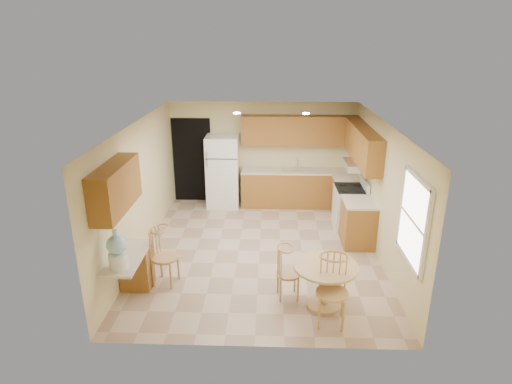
{
  "coord_description": "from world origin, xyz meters",
  "views": [
    {
      "loc": [
        0.18,
        -7.46,
        3.93
      ],
      "look_at": [
        -0.08,
        0.3,
        1.11
      ],
      "focal_mm": 30.0,
      "sensor_mm": 36.0,
      "label": 1
    }
  ],
  "objects_px": {
    "dining_table": "(325,280)",
    "chair_table_b": "(334,288)",
    "water_crock": "(117,251)",
    "chair_desk": "(163,253)",
    "chair_table_a": "(288,270)",
    "refrigerator": "(223,171)",
    "stove": "(350,207)"
  },
  "relations": [
    {
      "from": "chair_table_b",
      "to": "water_crock",
      "type": "height_order",
      "value": "water_crock"
    },
    {
      "from": "refrigerator",
      "to": "dining_table",
      "type": "relative_size",
      "value": 1.79
    },
    {
      "from": "refrigerator",
      "to": "chair_desk",
      "type": "height_order",
      "value": "refrigerator"
    },
    {
      "from": "refrigerator",
      "to": "dining_table",
      "type": "height_order",
      "value": "refrigerator"
    },
    {
      "from": "refrigerator",
      "to": "chair_table_a",
      "type": "bearing_deg",
      "value": -70.36
    },
    {
      "from": "refrigerator",
      "to": "stove",
      "type": "xyz_separation_m",
      "value": [
        2.88,
        -1.22,
        -0.4
      ]
    },
    {
      "from": "refrigerator",
      "to": "chair_table_b",
      "type": "relative_size",
      "value": 1.65
    },
    {
      "from": "stove",
      "to": "chair_table_b",
      "type": "relative_size",
      "value": 1.03
    },
    {
      "from": "water_crock",
      "to": "refrigerator",
      "type": "bearing_deg",
      "value": 76.71
    },
    {
      "from": "refrigerator",
      "to": "stove",
      "type": "height_order",
      "value": "refrigerator"
    },
    {
      "from": "dining_table",
      "to": "chair_desk",
      "type": "height_order",
      "value": "chair_desk"
    },
    {
      "from": "chair_table_a",
      "to": "water_crock",
      "type": "relative_size",
      "value": 1.47
    },
    {
      "from": "chair_table_a",
      "to": "chair_desk",
      "type": "bearing_deg",
      "value": -107.03
    },
    {
      "from": "refrigerator",
      "to": "chair_table_a",
      "type": "height_order",
      "value": "refrigerator"
    },
    {
      "from": "chair_table_b",
      "to": "chair_desk",
      "type": "xyz_separation_m",
      "value": [
        -2.64,
        1.01,
        -0.04
      ]
    },
    {
      "from": "chair_table_b",
      "to": "chair_desk",
      "type": "relative_size",
      "value": 1.06
    },
    {
      "from": "chair_desk",
      "to": "water_crock",
      "type": "relative_size",
      "value": 1.67
    },
    {
      "from": "dining_table",
      "to": "chair_table_a",
      "type": "distance_m",
      "value": 0.58
    },
    {
      "from": "chair_table_a",
      "to": "chair_table_b",
      "type": "bearing_deg",
      "value": 34.37
    },
    {
      "from": "dining_table",
      "to": "chair_table_b",
      "type": "xyz_separation_m",
      "value": [
        0.05,
        -0.5,
        0.17
      ]
    },
    {
      "from": "dining_table",
      "to": "water_crock",
      "type": "relative_size",
      "value": 1.63
    },
    {
      "from": "chair_table_a",
      "to": "chair_table_b",
      "type": "distance_m",
      "value": 0.9
    },
    {
      "from": "refrigerator",
      "to": "chair_desk",
      "type": "xyz_separation_m",
      "value": [
        -0.6,
        -3.7,
        -0.26
      ]
    },
    {
      "from": "water_crock",
      "to": "dining_table",
      "type": "bearing_deg",
      "value": 4.61
    },
    {
      "from": "chair_table_b",
      "to": "stove",
      "type": "bearing_deg",
      "value": -95.66
    },
    {
      "from": "chair_table_b",
      "to": "water_crock",
      "type": "distance_m",
      "value": 3.13
    },
    {
      "from": "refrigerator",
      "to": "water_crock",
      "type": "relative_size",
      "value": 2.92
    },
    {
      "from": "dining_table",
      "to": "water_crock",
      "type": "height_order",
      "value": "water_crock"
    },
    {
      "from": "stove",
      "to": "chair_desk",
      "type": "xyz_separation_m",
      "value": [
        -3.47,
        -2.48,
        0.14
      ]
    },
    {
      "from": "refrigerator",
      "to": "chair_table_a",
      "type": "distance_m",
      "value": 4.3
    },
    {
      "from": "stove",
      "to": "chair_table_a",
      "type": "relative_size",
      "value": 1.24
    },
    {
      "from": "stove",
      "to": "chair_table_a",
      "type": "bearing_deg",
      "value": -117.02
    }
  ]
}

